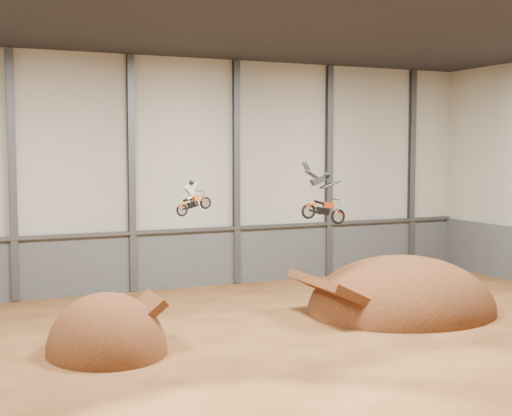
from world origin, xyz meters
The scene contains 14 objects.
floor centered at (0.00, 0.00, 0.00)m, with size 40.00×40.00×0.00m, color #522F16.
back_wall centered at (0.00, 15.00, 7.00)m, with size 40.00×0.10×14.00m, color #B8B4A3.
ceiling centered at (0.00, 0.00, 14.00)m, with size 40.00×40.00×0.00m, color black.
lower_band_back centered at (0.00, 14.90, 1.75)m, with size 39.80×0.18×3.50m, color #4F5257.
steel_rail centered at (0.00, 14.75, 3.55)m, with size 39.80×0.35×0.20m, color #47494F.
steel_column_1 centered at (-10.00, 14.80, 7.00)m, with size 0.40×0.36×13.90m, color #47494F.
steel_column_2 centered at (-3.33, 14.80, 7.00)m, with size 0.40×0.36×13.90m, color #47494F.
steel_column_3 centered at (3.33, 14.80, 7.00)m, with size 0.40×0.36×13.90m, color #47494F.
steel_column_4 centered at (10.00, 14.80, 7.00)m, with size 0.40×0.36×13.90m, color #47494F.
steel_column_5 centered at (16.67, 14.80, 7.00)m, with size 0.40×0.36×13.90m, color #47494F.
takeoff_ramp centered at (-7.53, 2.75, 0.00)m, with size 4.98×5.75×4.98m, color #3E1E0F.
landing_ramp centered at (8.18, 3.97, 0.00)m, with size 10.13×8.96×5.84m, color #3E1E0F.
fmx_rider_a centered at (-2.47, 5.97, 6.28)m, with size 1.89×0.72×1.71m, color #DA500D, non-canonical shape.
fmx_rider_b centered at (3.37, 3.93, 6.29)m, with size 3.15×0.90×2.70m, color red, non-canonical shape.
Camera 1 is at (-13.75, -26.41, 8.40)m, focal length 50.00 mm.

